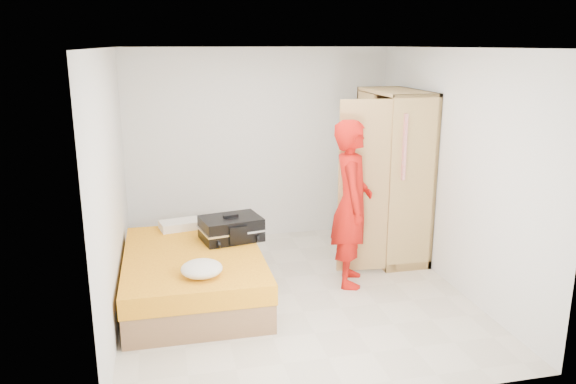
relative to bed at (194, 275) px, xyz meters
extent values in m
plane|color=beige|center=(1.05, -0.17, -0.25)|extent=(4.00, 4.00, 0.00)
plane|color=white|center=(1.05, -0.17, 2.35)|extent=(4.00, 4.00, 0.00)
cube|color=white|center=(1.05, 1.83, 1.05)|extent=(3.60, 0.02, 2.60)
cube|color=white|center=(1.05, -2.17, 1.05)|extent=(3.60, 0.02, 2.60)
cube|color=white|center=(-0.75, -0.17, 1.05)|extent=(0.02, 4.00, 2.60)
cube|color=white|center=(2.85, -0.17, 1.05)|extent=(0.02, 4.00, 2.60)
cube|color=brown|center=(0.00, 0.00, -0.10)|extent=(1.40, 2.00, 0.30)
cube|color=#FFAE1A|center=(0.00, 0.00, 0.15)|extent=(1.42, 2.02, 0.20)
cube|color=tan|center=(2.82, 0.73, 0.80)|extent=(0.04, 1.20, 2.10)
cube|color=tan|center=(2.55, 0.15, 0.80)|extent=(0.58, 0.04, 2.10)
cube|color=tan|center=(2.55, 1.31, 0.80)|extent=(0.58, 0.04, 2.10)
cube|color=tan|center=(2.55, 0.73, 1.83)|extent=(0.58, 1.20, 0.04)
cube|color=tan|center=(2.55, 0.73, -0.20)|extent=(0.58, 1.20, 0.10)
cube|color=tan|center=(2.28, 1.03, 0.80)|extent=(0.04, 0.59, 2.00)
cube|color=tan|center=(1.97, 0.21, 0.80)|extent=(0.59, 0.10, 2.00)
cylinder|color=#B2B2B7|center=(2.55, 0.73, 1.67)|extent=(0.02, 1.10, 0.02)
imported|color=#B7170B|center=(1.75, -0.01, 0.68)|extent=(0.62, 0.78, 1.86)
cube|color=black|center=(0.45, 0.34, 0.38)|extent=(0.73, 0.58, 0.26)
cube|color=black|center=(0.45, 0.34, 0.52)|extent=(0.17, 0.08, 0.03)
ellipsoid|color=beige|center=(0.05, -0.64, 0.32)|extent=(0.40, 0.40, 0.15)
cube|color=beige|center=(-0.06, 0.85, 0.30)|extent=(0.58, 0.37, 0.10)
camera|label=1|loc=(-0.25, -5.65, 2.38)|focal=35.00mm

